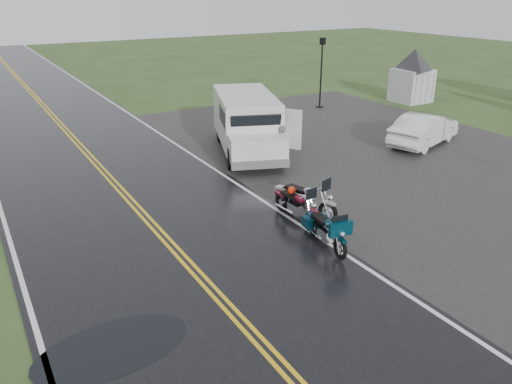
% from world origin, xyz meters
% --- Properties ---
extents(ground, '(120.00, 120.00, 0.00)m').
position_xyz_m(ground, '(0.00, 0.00, 0.00)').
color(ground, '#2D471E').
rests_on(ground, ground).
extents(road, '(8.00, 100.00, 0.04)m').
position_xyz_m(road, '(0.00, 10.00, 0.02)').
color(road, black).
rests_on(road, ground).
extents(parking_pad, '(14.00, 24.00, 0.03)m').
position_xyz_m(parking_pad, '(11.00, 5.00, 0.01)').
color(parking_pad, black).
rests_on(parking_pad, ground).
extents(visitor_center, '(16.00, 10.00, 4.80)m').
position_xyz_m(visitor_center, '(20.00, 12.00, 2.40)').
color(visitor_center, '#A8AAAD').
rests_on(visitor_center, ground).
extents(motorcycle_red, '(0.84, 2.10, 1.22)m').
position_xyz_m(motorcycle_red, '(3.94, 0.69, 0.61)').
color(motorcycle_red, '#5D0A1B').
rests_on(motorcycle_red, ground).
extents(motorcycle_teal, '(1.06, 2.14, 1.21)m').
position_xyz_m(motorcycle_teal, '(3.49, -1.10, 0.60)').
color(motorcycle_teal, '#042936').
rests_on(motorcycle_teal, ground).
extents(motorcycle_silver, '(1.46, 2.45, 1.36)m').
position_xyz_m(motorcycle_silver, '(4.56, 0.76, 0.68)').
color(motorcycle_silver, '#95989C').
rests_on(motorcycle_silver, ground).
extents(van_white, '(4.51, 6.82, 2.51)m').
position_xyz_m(van_white, '(4.41, 6.57, 1.25)').
color(van_white, silver).
rests_on(van_white, ground).
extents(person_at_van, '(0.72, 0.67, 1.65)m').
position_xyz_m(person_at_van, '(6.23, 5.88, 0.83)').
color(person_at_van, '#504F54').
rests_on(person_at_van, ground).
extents(sedan_white, '(4.56, 2.72, 1.42)m').
position_xyz_m(sedan_white, '(13.43, 5.06, 0.71)').
color(sedan_white, silver).
rests_on(sedan_white, ground).
extents(lamp_post_far_right, '(0.35, 0.35, 4.06)m').
position_xyz_m(lamp_post_far_right, '(14.06, 13.50, 2.03)').
color(lamp_post_far_right, black).
rests_on(lamp_post_far_right, ground).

